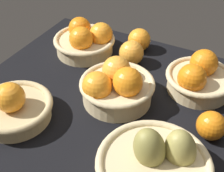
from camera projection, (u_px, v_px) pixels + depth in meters
market_tray at (115, 102)px, 92.75cm from camera, size 84.00×72.00×3.00cm
basket_center at (116, 86)px, 87.97cm from camera, size 21.29×21.29×12.52cm
basket_far_right at (14, 108)px, 83.22cm from camera, size 20.74×20.74×11.68cm
basket_near_left at (199, 78)px, 92.20cm from camera, size 20.09×20.09×11.61cm
basket_far_left_pears at (155, 166)px, 67.77cm from camera, size 25.09×25.09×14.11cm
basket_near_right at (86, 40)px, 108.90cm from camera, size 21.20×21.20×11.20cm
loose_orange_front_gap at (211, 126)px, 78.15cm from camera, size 7.42×7.42×7.42cm
loose_orange_back_gap at (139, 40)px, 110.19cm from camera, size 7.93×7.93×7.93cm
loose_orange_side_gap at (131, 53)px, 103.39cm from camera, size 8.16×8.16×8.16cm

